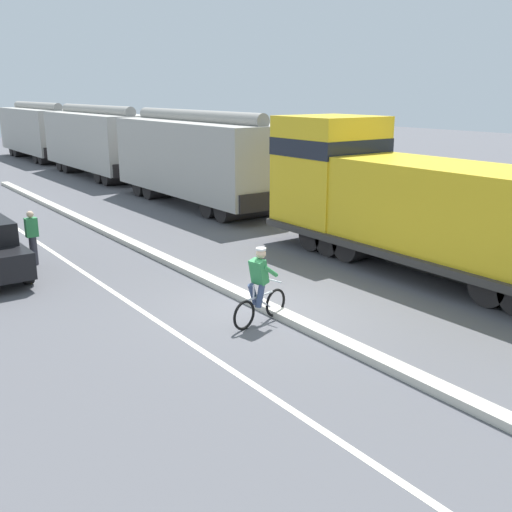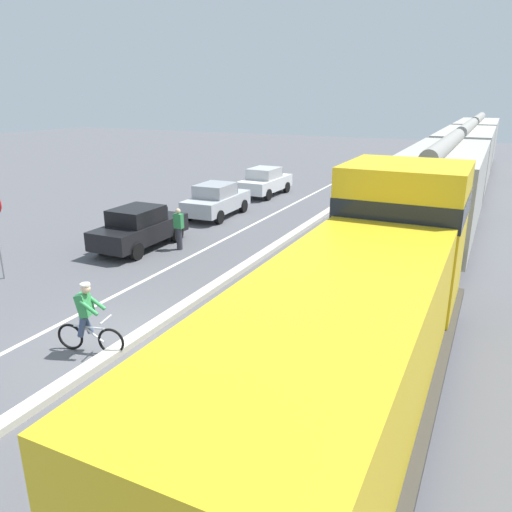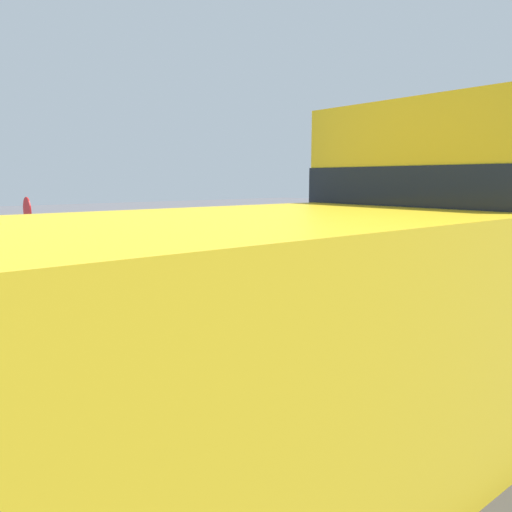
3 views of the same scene
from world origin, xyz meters
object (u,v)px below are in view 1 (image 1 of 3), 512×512
Objects in this scene: hopper_car_trailing at (39,131)px; pedestrian_by_cars at (32,237)px; hopper_car_middle at (98,141)px; hopper_car_lead at (197,159)px; locomotive at (414,207)px; cyclist at (260,288)px.

hopper_car_trailing is 6.54× the size of pedestrian_by_cars.
hopper_car_middle is at bearing -90.00° from hopper_car_trailing.
pedestrian_by_cars is at bearing -148.20° from hopper_car_lead.
hopper_car_trailing is (0.00, 11.60, 0.00)m from hopper_car_middle.
locomotive is 1.10× the size of hopper_car_trailing.
hopper_car_middle reaches higher than cyclist.
hopper_car_middle is at bearing 62.74° from pedestrian_by_cars.
hopper_car_trailing is at bearing 90.00° from hopper_car_lead.
locomotive reaches higher than cyclist.
locomotive reaches higher than hopper_car_middle.
hopper_car_lead is 1.00× the size of hopper_car_trailing.
hopper_car_trailing is 6.18× the size of cyclist.
hopper_car_middle reaches higher than pedestrian_by_cars.
locomotive is 7.17× the size of pedestrian_by_cars.
hopper_car_lead is 6.54× the size of pedestrian_by_cars.
hopper_car_middle and hopper_car_trailing have the same top height.
locomotive is 11.09m from pedestrian_by_cars.
pedestrian_by_cars is (-8.78, -17.04, -1.23)m from hopper_car_middle.
cyclist is at bearing -115.02° from hopper_car_lead.
pedestrian_by_cars is (-8.78, -5.44, -1.23)m from hopper_car_lead.
hopper_car_lead is 23.20m from hopper_car_trailing.
locomotive is at bearing -90.00° from hopper_car_trailing.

